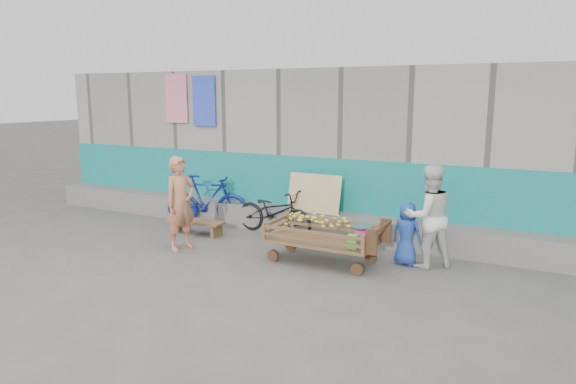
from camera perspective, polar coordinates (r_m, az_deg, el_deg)
The scene contains 9 objects.
ground at distance 7.59m, azimuth -6.31°, elevation -8.75°, with size 80.00×80.00×0.00m, color #514E4A.
building_wall at distance 10.81m, azimuth 5.54°, elevation 5.08°, with size 12.00×3.50×3.00m.
banana_cart at distance 7.81m, azimuth 3.57°, elevation -4.16°, with size 1.79×0.82×0.76m.
bench at distance 9.58m, azimuth -10.01°, elevation -3.52°, with size 1.04×0.31×0.26m.
vendor_man at distance 8.59m, azimuth -11.84°, elevation -1.25°, with size 0.56×0.37×1.55m, color #B8734F.
woman at distance 7.83m, azimuth 15.37°, elevation -2.62°, with size 0.75×0.58×1.53m, color silver.
child at distance 7.91m, azimuth 13.06°, elevation -4.54°, with size 0.47×0.30×0.95m, color #1F4098.
bicycle_dark at distance 9.36m, azimuth -1.53°, elevation -2.23°, with size 0.56×1.61×0.84m, color black.
bicycle_blue at distance 10.15m, azimuth -9.00°, elevation -0.90°, with size 0.47×1.66×1.00m, color navy.
Camera 1 is at (4.01, -5.93, 2.53)m, focal length 32.00 mm.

